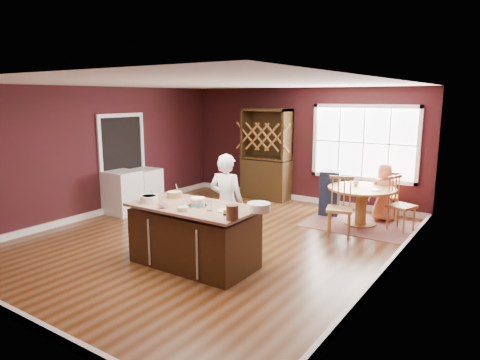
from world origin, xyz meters
name	(u,v)px	position (x,y,z in m)	size (l,w,h in m)	color
room_shell	(212,164)	(0.00, 0.00, 1.35)	(7.00, 7.00, 7.00)	brown
window	(364,143)	(1.50, 3.47, 1.50)	(2.36, 0.10, 1.66)	white
doorway	(123,164)	(-2.97, 0.60, 1.02)	(0.08, 1.26, 2.13)	white
kitchen_island	(194,237)	(0.49, -1.08, 0.44)	(1.90, 1.00, 0.92)	#322410
dining_table	(361,198)	(1.88, 2.33, 0.53)	(1.30, 1.30, 0.75)	#906023
baker	(226,203)	(0.52, -0.30, 0.80)	(0.58, 0.38, 1.60)	white
layer_cake	(198,202)	(0.57, -1.08, 0.98)	(0.29, 0.29, 0.12)	white
bowl_blue	(149,199)	(-0.18, -1.32, 0.97)	(0.27, 0.27, 0.10)	white
bowl_yellow	(175,194)	(-0.08, -0.86, 0.97)	(0.24, 0.24, 0.09)	olive
bowl_pink	(162,206)	(0.21, -1.44, 0.95)	(0.16, 0.16, 0.06)	silver
bowl_olive	(183,209)	(0.58, -1.41, 0.95)	(0.16, 0.16, 0.06)	beige
drinking_glass	(209,205)	(0.87, -1.19, 1.00)	(0.08, 0.08, 0.15)	silver
dinner_plate	(226,211)	(1.09, -1.09, 0.93)	(0.24, 0.24, 0.02)	#FFE8BE
white_tub	(259,207)	(1.46, -0.82, 0.98)	(0.33, 0.33, 0.11)	beige
stoneware_crock	(232,212)	(1.40, -1.39, 1.02)	(0.17, 0.17, 0.20)	brown
toy_figurine	(225,213)	(1.20, -1.27, 0.96)	(0.05, 0.05, 0.08)	#EEAD08
rug	(360,224)	(1.88, 2.33, 0.01)	(2.04, 1.57, 0.01)	brown
chair_east	(402,204)	(2.63, 2.39, 0.52)	(0.44, 0.42, 1.04)	brown
chair_south	(340,207)	(1.78, 1.46, 0.54)	(0.45, 0.43, 1.08)	brown
chair_north	(387,194)	(2.18, 3.06, 0.51)	(0.43, 0.41, 1.02)	#8E5B20
seated_woman	(384,192)	(2.16, 2.87, 0.59)	(0.58, 0.38, 1.18)	#E68761
high_chair	(330,192)	(1.08, 2.70, 0.50)	(0.40, 0.40, 0.99)	#1D2840
toddler	(332,178)	(1.13, 2.68, 0.81)	(0.18, 0.14, 0.26)	#8CA5BF
table_plate	(376,190)	(2.17, 2.24, 0.76)	(0.19, 0.19, 0.01)	beige
table_cup	(356,183)	(1.71, 2.47, 0.80)	(0.12, 0.12, 0.09)	white
hutch	(266,154)	(-0.81, 3.22, 1.11)	(1.21, 0.50, 2.21)	black
washer	(123,193)	(-2.64, 0.28, 0.46)	(0.64, 0.62, 0.93)	white
dryer	(145,188)	(-2.64, 0.92, 0.44)	(0.61, 0.59, 0.89)	white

